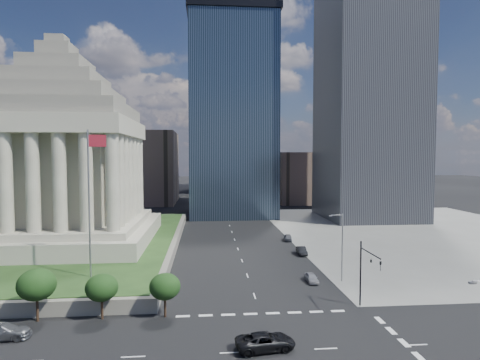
{
  "coord_description": "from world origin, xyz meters",
  "views": [
    {
      "loc": [
        -6.34,
        -31.27,
        18.23
      ],
      "look_at": [
        -2.05,
        18.46,
        15.36
      ],
      "focal_mm": 30.0,
      "sensor_mm": 36.0,
      "label": 1
    }
  ],
  "objects": [
    {
      "name": "traffic_signal_ne",
      "position": [
        12.5,
        13.7,
        5.25
      ],
      "size": [
        0.3,
        5.74,
        8.0
      ],
      "color": "black",
      "rests_on": "ground"
    },
    {
      "name": "plaza_terrace",
      "position": [
        -45.0,
        50.0,
        0.9
      ],
      "size": [
        66.0,
        70.0,
        1.8
      ],
      "primitive_type": "cube",
      "color": "#5F5B51",
      "rests_on": "ground"
    },
    {
      "name": "pickup_truck",
      "position": [
        -0.76,
        5.32,
        0.79
      ],
      "size": [
        6.01,
        3.41,
        1.58
      ],
      "primitive_type": "imported",
      "rotation": [
        0.0,
        0.0,
        1.71
      ],
      "color": "black",
      "rests_on": "ground"
    },
    {
      "name": "building_filler_nw",
      "position": [
        -30.0,
        130.0,
        14.0
      ],
      "size": [
        24.0,
        30.0,
        28.0
      ],
      "primitive_type": "cube",
      "color": "brown",
      "rests_on": "ground"
    },
    {
      "name": "sidewalk_ne",
      "position": [
        46.0,
        60.0,
        0.01
      ],
      "size": [
        68.0,
        90.0,
        0.03
      ],
      "primitive_type": "cube",
      "color": "slate",
      "rests_on": "ground"
    },
    {
      "name": "highrise_ne",
      "position": [
        42.0,
        85.0,
        50.0
      ],
      "size": [
        26.0,
        28.0,
        100.0
      ],
      "primitive_type": "cube",
      "color": "black",
      "rests_on": "ground"
    },
    {
      "name": "parked_sedan_mid",
      "position": [
        11.5,
        41.34,
        0.71
      ],
      "size": [
        1.68,
        4.36,
        1.42
      ],
      "primitive_type": "imported",
      "rotation": [
        0.0,
        0.0,
        -0.04
      ],
      "color": "black",
      "rests_on": "ground"
    },
    {
      "name": "parked_sedan_near",
      "position": [
        9.0,
        25.11,
        0.65
      ],
      "size": [
        1.53,
        3.79,
        1.29
      ],
      "primitive_type": "imported",
      "rotation": [
        0.0,
        0.0,
        -0.0
      ],
      "color": "#93959C",
      "rests_on": "ground"
    },
    {
      "name": "plaza_lawn",
      "position": [
        -45.0,
        50.0,
        1.85
      ],
      "size": [
        64.0,
        68.0,
        0.1
      ],
      "primitive_type": "cube",
      "color": "#213B18",
      "rests_on": "plaza_terrace"
    },
    {
      "name": "ground",
      "position": [
        0.0,
        100.0,
        0.0
      ],
      "size": [
        500.0,
        500.0,
        0.0
      ],
      "primitive_type": "plane",
      "color": "black",
      "rests_on": "ground"
    },
    {
      "name": "midrise_glass",
      "position": [
        2.0,
        95.0,
        30.0
      ],
      "size": [
        26.0,
        26.0,
        60.0
      ],
      "primitive_type": "cube",
      "color": "black",
      "rests_on": "ground"
    },
    {
      "name": "parked_sedan_far",
      "position": [
        11.5,
        53.87,
        0.69
      ],
      "size": [
        2.29,
        4.26,
        1.38
      ],
      "primitive_type": "imported",
      "rotation": [
        0.0,
        0.0,
        -0.17
      ],
      "color": "#515258",
      "rests_on": "ground"
    },
    {
      "name": "street_lamp_north",
      "position": [
        13.33,
        25.0,
        5.66
      ],
      "size": [
        2.13,
        0.22,
        10.0
      ],
      "color": "slate",
      "rests_on": "ground"
    },
    {
      "name": "building_filler_ne",
      "position": [
        32.0,
        130.0,
        10.0
      ],
      "size": [
        20.0,
        30.0,
        20.0
      ],
      "primitive_type": "cube",
      "color": "brown",
      "rests_on": "ground"
    },
    {
      "name": "skyscraper_tall",
      "position": [
        8.0,
        185.0,
        95.0
      ],
      "size": [
        40.0,
        40.0,
        190.0
      ],
      "primitive_type": "cube",
      "color": "gray",
      "rests_on": "ground"
    },
    {
      "name": "war_memorial",
      "position": [
        -34.0,
        48.0,
        21.4
      ],
      "size": [
        34.0,
        34.0,
        39.0
      ],
      "primitive_type": null,
      "color": "gray",
      "rests_on": "plaza_lawn"
    },
    {
      "name": "flagpole",
      "position": [
        -21.83,
        24.0,
        13.11
      ],
      "size": [
        2.52,
        0.24,
        20.0
      ],
      "color": "slate",
      "rests_on": "plaza_lawn"
    },
    {
      "name": "suv_grey",
      "position": [
        -26.73,
        9.78,
        0.8
      ],
      "size": [
        5.65,
        2.64,
        1.59
      ],
      "primitive_type": "imported",
      "rotation": [
        0.0,
        0.0,
        1.65
      ],
      "color": "#4D4F54",
      "rests_on": "ground"
    }
  ]
}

